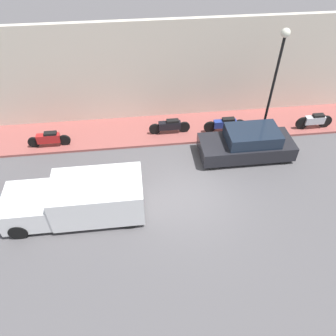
{
  "coord_description": "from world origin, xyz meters",
  "views": [
    {
      "loc": [
        -8.96,
        1.99,
        10.09
      ],
      "look_at": [
        1.21,
        0.79,
        0.6
      ],
      "focal_mm": 35.0,
      "sensor_mm": 36.0,
      "label": 1
    }
  ],
  "objects_px": {
    "parked_car": "(248,144)",
    "motorcycle_blue": "(225,124)",
    "motorcycle_red": "(49,139)",
    "scooter_silver": "(315,121)",
    "motorcycle_black": "(170,126)",
    "streetlamp": "(278,67)",
    "delivery_van": "(77,199)"
  },
  "relations": [
    {
      "from": "delivery_van",
      "to": "scooter_silver",
      "type": "relative_size",
      "value": 2.74
    },
    {
      "from": "parked_car",
      "to": "motorcycle_red",
      "type": "distance_m",
      "value": 9.35
    },
    {
      "from": "parked_car",
      "to": "motorcycle_red",
      "type": "bearing_deg",
      "value": 79.82
    },
    {
      "from": "scooter_silver",
      "to": "parked_car",
      "type": "bearing_deg",
      "value": 111.59
    },
    {
      "from": "motorcycle_red",
      "to": "motorcycle_black",
      "type": "xyz_separation_m",
      "value": [
        0.37,
        -5.84,
        -0.0
      ]
    },
    {
      "from": "motorcycle_red",
      "to": "streetlamp",
      "type": "distance_m",
      "value": 10.91
    },
    {
      "from": "delivery_van",
      "to": "motorcycle_red",
      "type": "distance_m",
      "value": 4.68
    },
    {
      "from": "streetlamp",
      "to": "motorcycle_red",
      "type": "bearing_deg",
      "value": 88.65
    },
    {
      "from": "delivery_van",
      "to": "motorcycle_blue",
      "type": "relative_size",
      "value": 2.45
    },
    {
      "from": "delivery_van",
      "to": "motorcycle_red",
      "type": "xyz_separation_m",
      "value": [
        4.34,
        1.74,
        -0.29
      ]
    },
    {
      "from": "delivery_van",
      "to": "scooter_silver",
      "type": "distance_m",
      "value": 12.23
    },
    {
      "from": "motorcycle_red",
      "to": "scooter_silver",
      "type": "bearing_deg",
      "value": -90.29
    },
    {
      "from": "motorcycle_black",
      "to": "parked_car",
      "type": "bearing_deg",
      "value": -121.04
    },
    {
      "from": "motorcycle_blue",
      "to": "streetlamp",
      "type": "distance_m",
      "value": 3.68
    },
    {
      "from": "motorcycle_blue",
      "to": "streetlamp",
      "type": "relative_size",
      "value": 0.41
    },
    {
      "from": "delivery_van",
      "to": "motorcycle_black",
      "type": "relative_size",
      "value": 2.52
    },
    {
      "from": "motorcycle_red",
      "to": "parked_car",
      "type": "bearing_deg",
      "value": -100.18
    },
    {
      "from": "streetlamp",
      "to": "motorcycle_blue",
      "type": "bearing_deg",
      "value": 76.23
    },
    {
      "from": "motorcycle_blue",
      "to": "motorcycle_black",
      "type": "relative_size",
      "value": 1.03
    },
    {
      "from": "delivery_van",
      "to": "motorcycle_black",
      "type": "xyz_separation_m",
      "value": [
        4.7,
        -4.1,
        -0.29
      ]
    },
    {
      "from": "motorcycle_red",
      "to": "scooter_silver",
      "type": "height_order",
      "value": "scooter_silver"
    },
    {
      "from": "motorcycle_red",
      "to": "motorcycle_blue",
      "type": "bearing_deg",
      "value": -88.67
    },
    {
      "from": "parked_car",
      "to": "streetlamp",
      "type": "relative_size",
      "value": 0.82
    },
    {
      "from": "delivery_van",
      "to": "motorcycle_black",
      "type": "distance_m",
      "value": 6.25
    },
    {
      "from": "parked_car",
      "to": "motorcycle_blue",
      "type": "distance_m",
      "value": 1.95
    },
    {
      "from": "scooter_silver",
      "to": "streetlamp",
      "type": "bearing_deg",
      "value": 93.71
    },
    {
      "from": "parked_car",
      "to": "motorcycle_blue",
      "type": "xyz_separation_m",
      "value": [
        1.85,
        0.58,
        -0.14
      ]
    },
    {
      "from": "delivery_van",
      "to": "motorcycle_blue",
      "type": "bearing_deg",
      "value": -56.59
    },
    {
      "from": "delivery_van",
      "to": "motorcycle_blue",
      "type": "distance_m",
      "value": 8.25
    },
    {
      "from": "motorcycle_blue",
      "to": "delivery_van",
      "type": "bearing_deg",
      "value": 123.41
    },
    {
      "from": "delivery_van",
      "to": "scooter_silver",
      "type": "xyz_separation_m",
      "value": [
        4.27,
        -11.46,
        -0.27
      ]
    },
    {
      "from": "motorcycle_blue",
      "to": "scooter_silver",
      "type": "bearing_deg",
      "value": -93.35
    }
  ]
}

